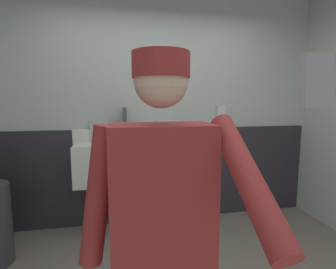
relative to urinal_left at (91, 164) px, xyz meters
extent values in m
cube|color=silver|center=(0.77, 0.22, 0.67)|extent=(4.50, 0.12, 2.89)
cube|color=#2D2833|center=(0.77, 0.14, -0.21)|extent=(3.90, 0.03, 1.14)
cube|color=white|center=(0.00, 0.13, 0.05)|extent=(0.40, 0.05, 0.65)
cube|color=white|center=(0.00, -0.04, 0.00)|extent=(0.34, 0.30, 0.45)
cylinder|color=#B7BABF|center=(0.00, 0.12, 0.34)|extent=(0.04, 0.04, 0.24)
cylinder|color=#B7BABF|center=(0.00, 0.09, -0.50)|extent=(0.05, 0.05, 0.55)
cube|color=white|center=(0.75, 0.13, 0.05)|extent=(0.40, 0.05, 0.65)
cube|color=white|center=(0.75, -0.04, 0.00)|extent=(0.34, 0.30, 0.45)
cylinder|color=#B7BABF|center=(0.75, 0.12, 0.34)|extent=(0.04, 0.04, 0.24)
cylinder|color=#B7BABF|center=(0.75, 0.09, -0.50)|extent=(0.05, 0.05, 0.55)
cube|color=#4C4C51|center=(0.37, -0.07, 0.17)|extent=(0.04, 0.40, 0.90)
cube|color=maroon|center=(0.49, -1.84, 0.30)|extent=(0.41, 0.24, 0.58)
cylinder|color=maroon|center=(0.24, -1.84, 0.32)|extent=(0.17, 0.09, 0.56)
cylinder|color=maroon|center=(0.74, -2.07, 0.44)|extent=(0.09, 0.50, 0.39)
sphere|color=beige|center=(0.49, -1.84, 0.76)|extent=(0.21, 0.21, 0.21)
cylinder|color=maroon|center=(0.49, -1.84, 0.82)|extent=(0.22, 0.22, 0.10)
cube|color=#A5A8B2|center=(0.73, -2.35, 0.72)|extent=(0.06, 0.04, 0.11)
cube|color=silver|center=(1.56, 0.12, 0.55)|extent=(0.10, 0.07, 0.18)
camera|label=1|loc=(0.33, -2.81, 0.68)|focal=26.79mm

